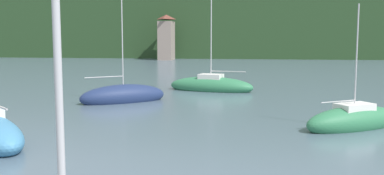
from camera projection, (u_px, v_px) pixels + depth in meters
The scene contains 6 objects.
wooded_hillside at pixel (281, 24), 130.15m from camera, with size 352.00×54.52×60.67m.
shore_building_west at pixel (166, 38), 97.65m from camera, with size 3.19×5.31×10.10m.
sailboat_mid_0 at pixel (354, 120), 24.10m from camera, with size 6.49×5.19×7.30m.
sailboat_far_3 at pixel (211, 86), 41.10m from camera, with size 8.56×4.41×9.37m.
sailboat_mid_8 at pixel (123, 96), 33.93m from camera, with size 6.77×5.85×10.40m.
mooring_buoy_near at pixel (194, 81), 49.77m from camera, with size 0.47×0.47×0.47m, color yellow.
Camera 1 is at (3.74, 14.42, 5.01)m, focal length 40.70 mm.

